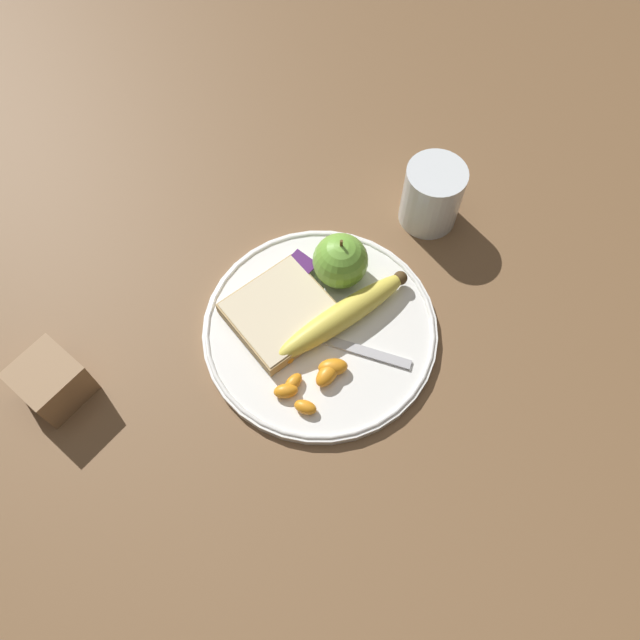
{
  "coord_description": "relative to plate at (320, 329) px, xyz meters",
  "views": [
    {
      "loc": [
        0.26,
        0.22,
        0.7
      ],
      "look_at": [
        0.0,
        0.0,
        0.03
      ],
      "focal_mm": 35.0,
      "sensor_mm": 36.0,
      "label": 1
    }
  ],
  "objects": [
    {
      "name": "orange_segment_6",
      "position": [
        0.04,
        -0.01,
        0.01
      ],
      "size": [
        0.03,
        0.04,
        0.02
      ],
      "color": "orange",
      "rests_on": "plate"
    },
    {
      "name": "orange_segment_5",
      "position": [
        0.08,
        0.02,
        0.01
      ],
      "size": [
        0.03,
        0.02,
        0.01
      ],
      "color": "orange",
      "rests_on": "plate"
    },
    {
      "name": "plate",
      "position": [
        0.0,
        0.0,
        0.0
      ],
      "size": [
        0.29,
        0.29,
        0.01
      ],
      "color": "white",
      "rests_on": "ground_plane"
    },
    {
      "name": "juice_glass",
      "position": [
        -0.23,
        0.0,
        0.03
      ],
      "size": [
        0.08,
        0.08,
        0.09
      ],
      "color": "silver",
      "rests_on": "ground_plane"
    },
    {
      "name": "ground_plane",
      "position": [
        0.0,
        0.0,
        -0.01
      ],
      "size": [
        3.0,
        3.0,
        0.0
      ],
      "primitive_type": "plane",
      "color": "brown"
    },
    {
      "name": "orange_segment_1",
      "position": [
        0.03,
        0.05,
        0.01
      ],
      "size": [
        0.04,
        0.04,
        0.02
      ],
      "color": "orange",
      "rests_on": "plate"
    },
    {
      "name": "orange_segment_4",
      "position": [
        0.05,
        0.05,
        0.01
      ],
      "size": [
        0.04,
        0.02,
        0.02
      ],
      "color": "orange",
      "rests_on": "plate"
    },
    {
      "name": "orange_segment_0",
      "position": [
        0.06,
        -0.01,
        0.01
      ],
      "size": [
        0.02,
        0.03,
        0.01
      ],
      "color": "orange",
      "rests_on": "plate"
    },
    {
      "name": "apple",
      "position": [
        -0.07,
        -0.03,
        0.04
      ],
      "size": [
        0.07,
        0.07,
        0.08
      ],
      "color": "#72B23D",
      "rests_on": "plate"
    },
    {
      "name": "condiment_caddy",
      "position": [
        0.26,
        -0.19,
        0.02
      ],
      "size": [
        0.07,
        0.07,
        0.06
      ],
      "color": "#93704C",
      "rests_on": "ground_plane"
    },
    {
      "name": "orange_segment_3",
      "position": [
        0.09,
        0.02,
        0.01
      ],
      "size": [
        0.03,
        0.03,
        0.02
      ],
      "color": "orange",
      "rests_on": "plate"
    },
    {
      "name": "fork",
      "position": [
        0.01,
        0.02,
        0.01
      ],
      "size": [
        0.08,
        0.17,
        0.0
      ],
      "rotation": [
        0.0,
        0.0,
        11.37
      ],
      "color": "#B2B2B7",
      "rests_on": "plate"
    },
    {
      "name": "orange_segment_2",
      "position": [
        0.09,
        0.05,
        0.01
      ],
      "size": [
        0.02,
        0.03,
        0.01
      ],
      "color": "orange",
      "rests_on": "plate"
    },
    {
      "name": "jam_packet",
      "position": [
        -0.04,
        -0.07,
        0.01
      ],
      "size": [
        0.04,
        0.03,
        0.02
      ],
      "color": "silver",
      "rests_on": "plate"
    },
    {
      "name": "banana",
      "position": [
        -0.02,
        0.02,
        0.02
      ],
      "size": [
        0.2,
        0.08,
        0.03
      ],
      "color": "#E0CC4C",
      "rests_on": "plate"
    },
    {
      "name": "bread_slice",
      "position": [
        0.02,
        -0.05,
        0.02
      ],
      "size": [
        0.14,
        0.13,
        0.02
      ],
      "color": "tan",
      "rests_on": "plate"
    }
  ]
}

